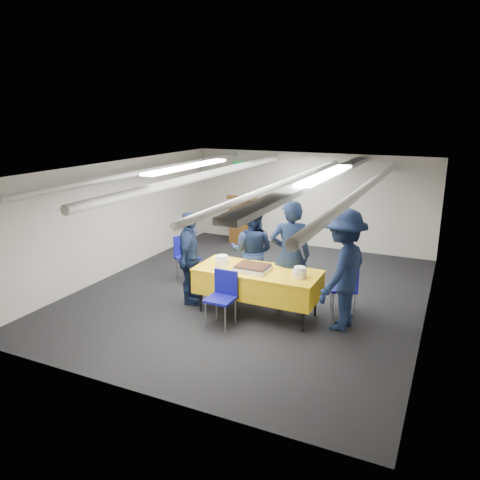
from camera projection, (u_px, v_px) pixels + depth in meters
name	position (u px, v px, depth m)	size (l,w,h in m)	color
ground	(252.00, 293.00, 8.69)	(7.00, 7.00, 0.00)	black
room_shell	(266.00, 193.00, 8.52)	(6.00, 7.00, 2.30)	beige
serving_table	(258.00, 282.00, 7.65)	(2.03, 0.89, 0.77)	black
sheet_cake	(253.00, 268.00, 7.55)	(0.55, 0.42, 0.09)	white
plate_stack_left	(222.00, 261.00, 7.78)	(0.23, 0.23, 0.17)	white
plate_stack_right	(300.00, 273.00, 7.24)	(0.22, 0.22, 0.17)	white
podium	(242.00, 219.00, 11.83)	(0.62, 0.53, 1.25)	brown
chair_near	(223.00, 292.00, 7.28)	(0.43, 0.43, 0.87)	gray
chair_right	(349.00, 284.00, 7.65)	(0.54, 0.54, 0.87)	gray
chair_left	(186.00, 253.00, 9.30)	(0.58, 0.58, 0.87)	gray
sailor_a	(290.00, 255.00, 7.79)	(0.68, 0.45, 1.87)	black
sailor_b	(252.00, 252.00, 8.36)	(0.81, 0.63, 1.66)	black
sailor_c	(189.00, 258.00, 8.05)	(0.95, 0.40, 1.62)	black
sailor_d	(343.00, 270.00, 7.06)	(1.22, 0.70, 1.88)	black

